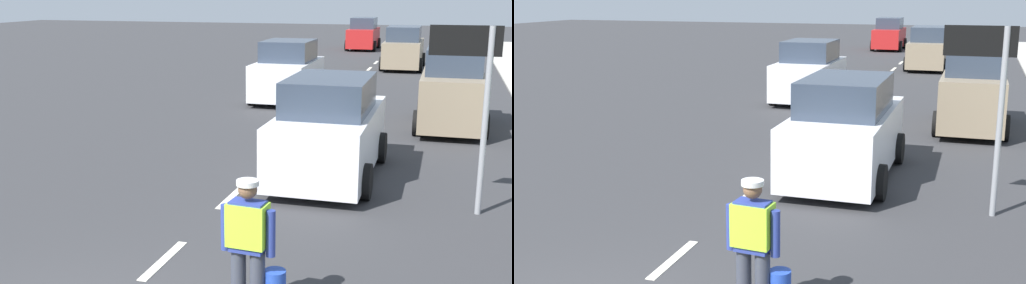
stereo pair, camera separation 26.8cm
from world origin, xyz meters
TOP-DOWN VIEW (x-y plane):
  - ground_plane at (0.00, 21.00)m, footprint 96.00×96.00m
  - lane_center_line at (0.00, 25.20)m, footprint 0.14×46.40m
  - road_worker at (1.65, 1.54)m, footprint 0.77×0.36m
  - lane_direction_sign at (4.12, 6.08)m, footprint 1.16×0.11m
  - car_outgoing_ahead at (1.47, 7.64)m, footprint 2.06×4.40m
  - car_parked_far at (3.86, 13.34)m, footprint 1.90×4.15m
  - car_oncoming_third at (-1.71, 37.37)m, footprint 1.96×4.01m
  - car_outgoing_far at (1.56, 27.32)m, footprint 2.00×4.36m
  - car_oncoming_second at (-1.60, 16.47)m, footprint 2.09×3.84m

SIDE VIEW (x-z plane):
  - ground_plane at x=0.00m, z-range 0.00..0.00m
  - lane_center_line at x=0.00m, z-range 0.00..0.01m
  - road_worker at x=1.65m, z-range 0.10..1.77m
  - car_oncoming_third at x=-1.71m, z-range -0.07..1.98m
  - car_outgoing_far at x=1.56m, z-range -0.07..2.00m
  - car_outgoing_ahead at x=1.47m, z-range -0.07..2.00m
  - car_oncoming_second at x=-1.60m, z-range -0.07..2.01m
  - car_parked_far at x=3.86m, z-range -0.08..2.17m
  - lane_direction_sign at x=4.12m, z-range 0.81..4.01m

